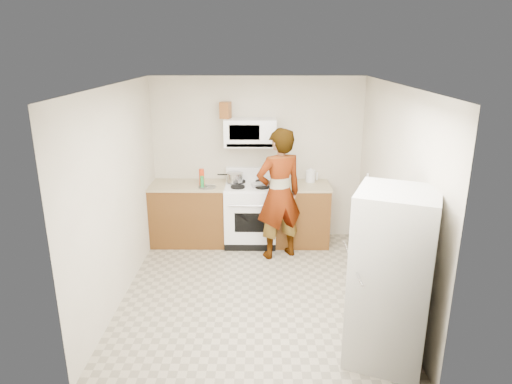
{
  "coord_description": "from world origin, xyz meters",
  "views": [
    {
      "loc": [
        0.06,
        -5.05,
        2.88
      ],
      "look_at": [
        -0.0,
        0.55,
        1.11
      ],
      "focal_mm": 32.0,
      "sensor_mm": 36.0,
      "label": 1
    }
  ],
  "objects_px": {
    "microwave": "(250,132)",
    "person": "(279,194)",
    "saucepan": "(235,177)",
    "fridge": "(391,278)",
    "gas_range": "(250,213)",
    "kettle": "(311,176)"
  },
  "relations": [
    {
      "from": "gas_range",
      "to": "microwave",
      "type": "relative_size",
      "value": 1.49
    },
    {
      "from": "microwave",
      "to": "person",
      "type": "distance_m",
      "value": 1.06
    },
    {
      "from": "microwave",
      "to": "person",
      "type": "relative_size",
      "value": 0.41
    },
    {
      "from": "gas_range",
      "to": "person",
      "type": "height_order",
      "value": "person"
    },
    {
      "from": "microwave",
      "to": "saucepan",
      "type": "relative_size",
      "value": 3.14
    },
    {
      "from": "gas_range",
      "to": "fridge",
      "type": "relative_size",
      "value": 0.66
    },
    {
      "from": "gas_range",
      "to": "person",
      "type": "distance_m",
      "value": 0.78
    },
    {
      "from": "gas_range",
      "to": "person",
      "type": "relative_size",
      "value": 0.6
    },
    {
      "from": "person",
      "to": "fridge",
      "type": "xyz_separation_m",
      "value": [
        0.95,
        -2.26,
        -0.09
      ]
    },
    {
      "from": "person",
      "to": "fridge",
      "type": "distance_m",
      "value": 2.45
    },
    {
      "from": "microwave",
      "to": "kettle",
      "type": "bearing_deg",
      "value": 1.82
    },
    {
      "from": "person",
      "to": "fridge",
      "type": "relative_size",
      "value": 1.1
    },
    {
      "from": "gas_range",
      "to": "saucepan",
      "type": "height_order",
      "value": "gas_range"
    },
    {
      "from": "saucepan",
      "to": "fridge",
      "type": "bearing_deg",
      "value": -60.48
    },
    {
      "from": "person",
      "to": "saucepan",
      "type": "xyz_separation_m",
      "value": [
        -0.65,
        0.57,
        0.08
      ]
    },
    {
      "from": "microwave",
      "to": "fridge",
      "type": "xyz_separation_m",
      "value": [
        1.37,
        -2.87,
        -0.85
      ]
    },
    {
      "from": "person",
      "to": "kettle",
      "type": "relative_size",
      "value": 10.59
    },
    {
      "from": "microwave",
      "to": "saucepan",
      "type": "distance_m",
      "value": 0.72
    },
    {
      "from": "gas_range",
      "to": "fridge",
      "type": "bearing_deg",
      "value": -63.51
    },
    {
      "from": "person",
      "to": "fridge",
      "type": "height_order",
      "value": "person"
    },
    {
      "from": "saucepan",
      "to": "person",
      "type": "bearing_deg",
      "value": -41.21
    },
    {
      "from": "person",
      "to": "fridge",
      "type": "bearing_deg",
      "value": 89.09
    }
  ]
}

